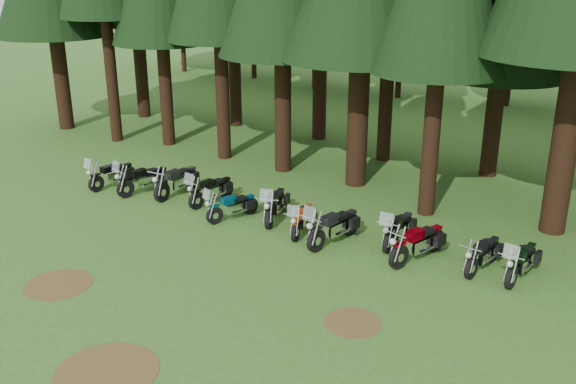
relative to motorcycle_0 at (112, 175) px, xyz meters
name	(u,v)px	position (x,y,z in m)	size (l,w,h in m)	color
ground	(194,283)	(7.58, -4.25, -0.45)	(120.00, 120.00, 0.00)	#2E5820
decid_2	(318,11)	(-2.86, 20.53, 4.50)	(6.72, 6.53, 8.40)	black
decid_3	(405,23)	(2.86, 20.88, 4.06)	(6.12, 5.95, 7.65)	black
decid_4	(519,29)	(9.16, 22.07, 3.92)	(5.93, 5.76, 7.41)	black
dirt_patch_0	(58,284)	(4.58, -6.25, -0.45)	(1.80, 1.80, 0.01)	#4C3D1E
dirt_patch_1	(353,322)	(12.08, -3.75, -0.45)	(1.40, 1.40, 0.01)	#4C3D1E
dirt_patch_2	(107,372)	(8.58, -8.25, -0.45)	(2.20, 2.20, 0.01)	#4C3D1E
motorcycle_0	(112,175)	(0.00, 0.00, 0.00)	(0.49, 2.15, 1.35)	black
motorcycle_1	(143,180)	(1.46, 0.17, 0.03)	(0.77, 2.28, 1.44)	black
motorcycle_2	(177,182)	(2.67, 0.65, 0.04)	(0.36, 2.39, 0.97)	black
motorcycle_3	(211,191)	(4.26, 0.64, 0.01)	(0.51, 2.19, 1.37)	black
motorcycle_4	(232,207)	(5.77, -0.14, -0.03)	(0.92, 1.97, 1.27)	black
motorcycle_5	(275,206)	(6.98, 0.60, 0.03)	(1.03, 2.24, 1.44)	black
motorcycle_6	(302,220)	(8.29, 0.15, -0.03)	(0.76, 2.01, 1.27)	black
motorcycle_7	(334,228)	(9.51, -0.02, 0.05)	(0.73, 2.40, 1.51)	black
motorcycle_8	(398,230)	(11.18, 0.97, 0.00)	(0.41, 2.16, 1.36)	black
motorcycle_9	(418,244)	(12.09, 0.27, 0.04)	(0.82, 2.30, 0.96)	black
motorcycle_10	(483,255)	(13.84, 0.67, -0.03)	(0.40, 2.05, 0.83)	black
motorcycle_11	(521,263)	(14.86, 0.70, 0.00)	(0.49, 2.17, 1.36)	black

